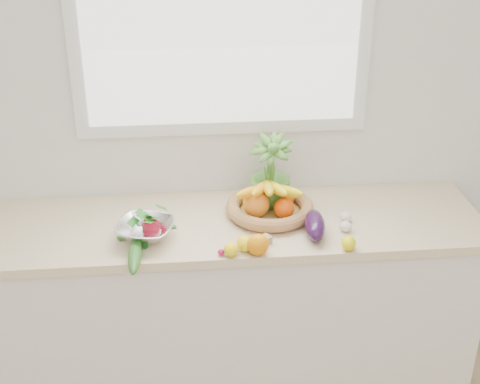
{
  "coord_description": "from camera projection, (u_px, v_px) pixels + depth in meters",
  "views": [
    {
      "loc": [
        -0.18,
        -0.59,
        2.34
      ],
      "look_at": [
        0.05,
        1.93,
        1.05
      ],
      "focal_mm": 50.0,
      "sensor_mm": 36.0,
      "label": 1
    }
  ],
  "objects": [
    {
      "name": "colander_with_spinach",
      "position": [
        145.0,
        226.0,
        2.75
      ],
      "size": [
        0.29,
        0.29,
        0.12
      ],
      "color": "white",
      "rests_on": "countertop"
    },
    {
      "name": "countertop",
      "position": [
        228.0,
        225.0,
        2.93
      ],
      "size": [
        2.24,
        0.62,
        0.04
      ],
      "primitive_type": "cube",
      "color": "beige",
      "rests_on": "counter_cabinet"
    },
    {
      "name": "lemon_b",
      "position": [
        349.0,
        243.0,
        2.7
      ],
      "size": [
        0.08,
        0.09,
        0.06
      ],
      "primitive_type": "ellipsoid",
      "rotation": [
        0.0,
        0.0,
        -0.28
      ],
      "color": "yellow",
      "rests_on": "countertop"
    },
    {
      "name": "fruit_basket",
      "position": [
        269.0,
        203.0,
        2.95
      ],
      "size": [
        0.42,
        0.42,
        0.19
      ],
      "color": "tan",
      "rests_on": "countertop"
    },
    {
      "name": "apple",
      "position": [
        151.0,
        225.0,
        2.81
      ],
      "size": [
        0.09,
        0.09,
        0.08
      ],
      "primitive_type": "sphere",
      "rotation": [
        0.0,
        0.0,
        -0.15
      ],
      "color": "#B80E26",
      "rests_on": "countertop"
    },
    {
      "name": "window_pane",
      "position": [
        222.0,
        11.0,
        2.77
      ],
      "size": [
        1.18,
        0.01,
        0.98
      ],
      "primitive_type": "cube",
      "color": "white",
      "rests_on": "window_frame"
    },
    {
      "name": "back_wall",
      "position": [
        222.0,
        100.0,
        2.98
      ],
      "size": [
        4.5,
        0.02,
        2.7
      ],
      "primitive_type": "cube",
      "color": "white",
      "rests_on": "ground"
    },
    {
      "name": "counter_cabinet",
      "position": [
        229.0,
        308.0,
        3.13
      ],
      "size": [
        2.2,
        0.58,
        0.86
      ],
      "primitive_type": "cube",
      "color": "silver",
      "rests_on": "ground"
    },
    {
      "name": "eggplant",
      "position": [
        315.0,
        225.0,
        2.79
      ],
      "size": [
        0.11,
        0.23,
        0.09
      ],
      "primitive_type": "ellipsoid",
      "rotation": [
        0.0,
        0.0,
        -0.11
      ],
      "color": "#260D32",
      "rests_on": "countertop"
    },
    {
      "name": "lemon_c",
      "position": [
        245.0,
        243.0,
        2.69
      ],
      "size": [
        0.08,
        0.09,
        0.06
      ],
      "primitive_type": "ellipsoid",
      "rotation": [
        0.0,
        0.0,
        0.22
      ],
      "color": "yellow",
      "rests_on": "countertop"
    },
    {
      "name": "window_frame",
      "position": [
        221.0,
        10.0,
        2.78
      ],
      "size": [
        1.3,
        0.03,
        1.1
      ],
      "primitive_type": "cube",
      "color": "white",
      "rests_on": "back_wall"
    },
    {
      "name": "radish",
      "position": [
        221.0,
        252.0,
        2.66
      ],
      "size": [
        0.03,
        0.03,
        0.03
      ],
      "primitive_type": "sphere",
      "rotation": [
        0.0,
        0.0,
        0.29
      ],
      "color": "#C91948",
      "rests_on": "countertop"
    },
    {
      "name": "garlic_a",
      "position": [
        346.0,
        226.0,
        2.83
      ],
      "size": [
        0.06,
        0.06,
        0.04
      ],
      "primitive_type": "ellipsoid",
      "rotation": [
        0.0,
        0.0,
        0.13
      ],
      "color": "white",
      "rests_on": "countertop"
    },
    {
      "name": "cucumber",
      "position": [
        135.0,
        255.0,
        2.63
      ],
      "size": [
        0.05,
        0.28,
        0.05
      ],
      "primitive_type": "ellipsoid",
      "rotation": [
        0.0,
        0.0,
        -0.01
      ],
      "color": "#205C1B",
      "rests_on": "countertop"
    },
    {
      "name": "ginger",
      "position": [
        260.0,
        242.0,
        2.73
      ],
      "size": [
        0.11,
        0.09,
        0.03
      ],
      "primitive_type": "cube",
      "rotation": [
        0.0,
        0.0,
        0.6
      ],
      "color": "tan",
      "rests_on": "countertop"
    },
    {
      "name": "orange_loose",
      "position": [
        258.0,
        245.0,
        2.66
      ],
      "size": [
        0.1,
        0.1,
        0.09
      ],
      "primitive_type": "sphere",
      "rotation": [
        0.0,
        0.0,
        -0.11
      ],
      "color": "orange",
      "rests_on": "countertop"
    },
    {
      "name": "potted_herb",
      "position": [
        270.0,
        172.0,
        2.96
      ],
      "size": [
        0.25,
        0.25,
        0.34
      ],
      "primitive_type": "imported",
      "rotation": [
        0.0,
        0.0,
        -0.39
      ],
      "color": "#4C8932",
      "rests_on": "countertop"
    },
    {
      "name": "garlic_c",
      "position": [
        346.0,
        217.0,
        2.91
      ],
      "size": [
        0.06,
        0.06,
        0.04
      ],
      "primitive_type": "ellipsoid",
      "rotation": [
        0.0,
        0.0,
        -0.27
      ],
      "color": "silver",
      "rests_on": "countertop"
    },
    {
      "name": "lemon_a",
      "position": [
        231.0,
        249.0,
        2.66
      ],
      "size": [
        0.06,
        0.08,
        0.06
      ],
      "primitive_type": "ellipsoid",
      "rotation": [
        0.0,
        0.0,
        -0.07
      ],
      "color": "yellow",
      "rests_on": "countertop"
    },
    {
      "name": "garlic_b",
      "position": [
        259.0,
        211.0,
        2.96
      ],
      "size": [
        0.05,
        0.05,
        0.04
      ],
      "primitive_type": "ellipsoid",
      "rotation": [
        0.0,
        0.0,
        0.15
      ],
      "color": "white",
      "rests_on": "countertop"
    }
  ]
}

